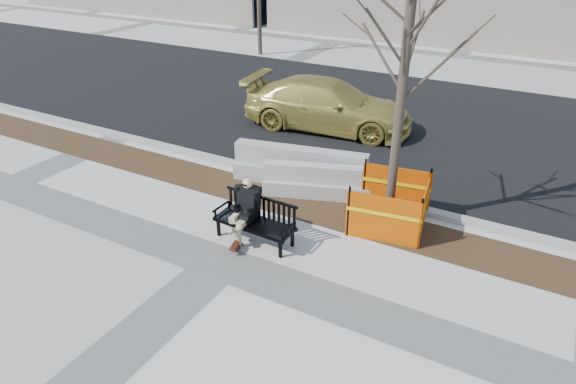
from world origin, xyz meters
name	(u,v)px	position (x,y,z in m)	size (l,w,h in m)	color
ground	(222,263)	(0.00, 0.00, 0.00)	(120.00, 120.00, 0.00)	beige
mulch_strip	(291,202)	(0.00, 2.60, 0.00)	(40.00, 1.20, 0.02)	#47301C
asphalt_street	(385,118)	(0.00, 8.80, 0.00)	(60.00, 10.40, 0.01)	black
curb	(310,183)	(0.00, 3.55, 0.06)	(60.00, 0.25, 0.12)	#9E9B93
bench	(255,241)	(0.14, 0.91, 0.00)	(1.65, 0.59, 0.88)	black
seated_man	(247,236)	(-0.08, 0.97, 0.00)	(0.52, 0.87, 1.22)	black
tree_fence	(387,225)	(2.20, 2.73, 0.00)	(2.16, 2.16, 5.41)	#EB6000
sedan	(327,128)	(-1.26, 7.17, 0.00)	(2.02, 4.97, 1.44)	#AD9943
jersey_barrier_left	(300,183)	(-0.26, 3.53, 0.00)	(3.15, 0.63, 0.90)	#A09D96
jersey_barrier_right	(322,196)	(0.48, 3.21, 0.00)	(2.65, 0.53, 0.76)	#ADABA2
far_tree_left	(260,54)	(-8.13, 14.41, 0.00)	(2.11, 2.11, 5.71)	#4D4231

